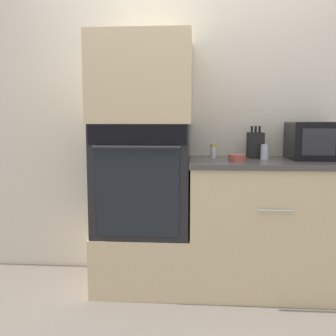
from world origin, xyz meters
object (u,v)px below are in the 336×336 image
(microwave, at_px, (314,141))
(bowl, at_px, (237,158))
(wall_oven, at_px, (144,177))
(condiment_jar_mid, at_px, (265,152))
(knife_block, at_px, (255,145))
(condiment_jar_near, at_px, (213,151))

(microwave, distance_m, bowl, 0.57)
(wall_oven, xyz_separation_m, condiment_jar_mid, (0.83, 0.03, 0.18))
(knife_block, xyz_separation_m, bowl, (-0.15, -0.21, -0.07))
(microwave, xyz_separation_m, knife_block, (-0.39, 0.07, -0.04))
(wall_oven, height_order, bowl, wall_oven)
(wall_oven, bearing_deg, knife_block, 11.29)
(microwave, distance_m, condiment_jar_near, 0.70)
(wall_oven, xyz_separation_m, microwave, (1.18, 0.08, 0.26))
(condiment_jar_near, height_order, condiment_jar_mid, condiment_jar_mid)
(microwave, bearing_deg, knife_block, 169.25)
(condiment_jar_near, relative_size, condiment_jar_mid, 0.94)
(microwave, height_order, condiment_jar_mid, microwave)
(condiment_jar_near, bearing_deg, microwave, -2.57)
(wall_oven, distance_m, microwave, 1.21)
(knife_block, xyz_separation_m, condiment_jar_mid, (0.05, -0.13, -0.04))
(bowl, bearing_deg, wall_oven, 174.95)
(microwave, bearing_deg, condiment_jar_near, 177.43)
(bowl, bearing_deg, microwave, 14.54)
(bowl, distance_m, condiment_jar_near, 0.23)
(bowl, xyz_separation_m, condiment_jar_mid, (0.20, 0.09, 0.03))
(bowl, relative_size, condiment_jar_near, 1.15)
(bowl, height_order, condiment_jar_near, condiment_jar_near)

